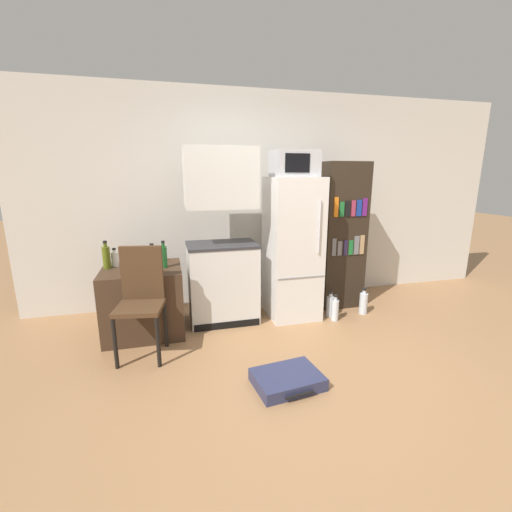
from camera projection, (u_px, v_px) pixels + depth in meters
name	position (u px, v px, depth m)	size (l,w,h in m)	color
ground_plane	(329.00, 374.00, 2.91)	(24.00, 24.00, 0.00)	#A3754C
wall_back	(280.00, 199.00, 4.53)	(6.40, 0.10, 2.66)	silver
side_table	(144.00, 300.00, 3.62)	(0.80, 0.71, 0.71)	#422D1E
kitchen_hutch	(222.00, 245.00, 3.80)	(0.77, 0.53, 1.93)	silver
refrigerator	(292.00, 248.00, 3.97)	(0.57, 0.63, 1.62)	white
microwave	(294.00, 164.00, 3.75)	(0.47, 0.41, 0.28)	#B7B7BC
bookshelf	(342.00, 236.00, 4.26)	(0.54, 0.34, 1.80)	#2D2319
bottle_green_tall	(164.00, 256.00, 3.53)	(0.07, 0.07, 0.28)	#1E6028
bottle_milk_white	(115.00, 259.00, 3.57)	(0.07, 0.07, 0.20)	white
bottle_amber_beer	(130.00, 265.00, 3.40)	(0.08, 0.08, 0.16)	brown
bottle_olive_oil	(106.00, 257.00, 3.49)	(0.08, 0.08, 0.29)	#566619
bottle_ketchup_red	(152.00, 255.00, 3.72)	(0.08, 0.08, 0.22)	#AD1914
bowl	(136.00, 265.00, 3.57)	(0.17, 0.17, 0.05)	silver
chair	(141.00, 292.00, 3.14)	(0.46, 0.47, 1.01)	black
suitcase_large_flat	(287.00, 379.00, 2.74)	(0.57, 0.46, 0.10)	navy
water_bottle_front	(335.00, 310.00, 3.94)	(0.08, 0.08, 0.31)	silver
water_bottle_middle	(363.00, 303.00, 4.14)	(0.10, 0.10, 0.32)	silver
water_bottle_back	(330.00, 306.00, 4.06)	(0.09, 0.09, 0.31)	silver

